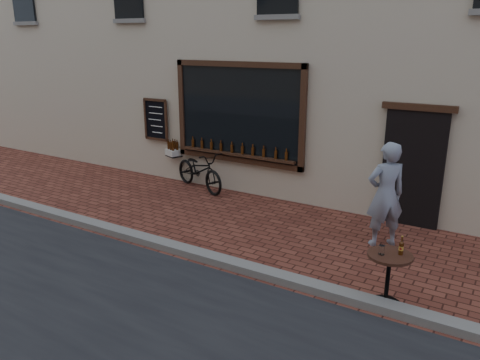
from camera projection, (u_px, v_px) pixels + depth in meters
The scene contains 5 objects.
ground at pixel (228, 273), 7.15m from camera, with size 90.00×90.00×0.00m, color #55251B.
kerb at pixel (234, 264), 7.30m from camera, with size 90.00×0.25×0.12m, color slate.
cargo_bicycle at pixel (199, 169), 11.02m from camera, with size 2.12×1.26×1.00m.
bistro_table at pixel (389, 269), 6.14m from camera, with size 0.58×0.58×1.00m.
pedestrian at pixel (386, 195), 7.89m from camera, with size 0.67×0.44×1.83m, color gray.
Camera 1 is at (3.48, -5.40, 3.44)m, focal length 35.00 mm.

